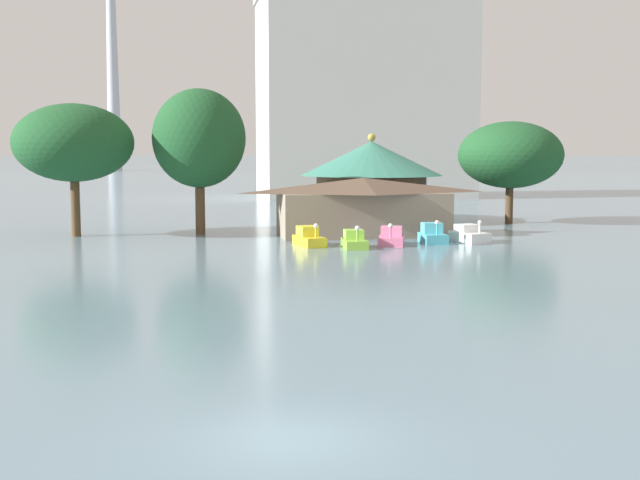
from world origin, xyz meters
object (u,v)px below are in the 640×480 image
(boathouse, at_px, (363,206))
(background_building_block, at_px, (363,95))
(pedal_boat_pink, at_px, (391,238))
(shoreline_tree_right, at_px, (510,155))
(shoreline_tree_mid, at_px, (199,139))
(shoreline_tree_tall_left, at_px, (73,143))
(green_roof_pavilion, at_px, (371,177))
(pedal_boat_yellow, at_px, (309,238))
(pedal_boat_lime, at_px, (354,241))
(pedal_boat_white, at_px, (469,235))
(pedal_boat_cyan, at_px, (433,235))

(boathouse, xyz_separation_m, background_building_block, (11.45, 49.78, 11.50))
(pedal_boat_pink, height_order, background_building_block, background_building_block)
(boathouse, bearing_deg, shoreline_tree_right, 28.02)
(shoreline_tree_mid, bearing_deg, background_building_block, 63.18)
(shoreline_tree_tall_left, bearing_deg, green_roof_pavilion, 18.83)
(pedal_boat_yellow, bearing_deg, pedal_boat_lime, 44.95)
(shoreline_tree_tall_left, bearing_deg, pedal_boat_pink, -23.52)
(pedal_boat_lime, height_order, background_building_block, background_building_block)
(boathouse, relative_size, shoreline_tree_mid, 1.22)
(pedal_boat_white, distance_m, green_roof_pavilion, 17.99)
(pedal_boat_pink, bearing_deg, pedal_boat_yellow, -77.10)
(green_roof_pavilion, height_order, background_building_block, background_building_block)
(pedal_boat_pink, bearing_deg, pedal_boat_lime, -47.50)
(shoreline_tree_mid, height_order, shoreline_tree_right, shoreline_tree_mid)
(pedal_boat_cyan, distance_m, background_building_block, 57.29)
(pedal_boat_pink, bearing_deg, shoreline_tree_tall_left, -96.05)
(pedal_boat_yellow, relative_size, pedal_boat_cyan, 1.18)
(pedal_boat_cyan, distance_m, pedal_boat_white, 2.65)
(shoreline_tree_mid, bearing_deg, pedal_boat_cyan, -29.53)
(shoreline_tree_mid, distance_m, background_building_block, 52.32)
(shoreline_tree_tall_left, xyz_separation_m, background_building_block, (32.62, 46.33, 6.84))
(pedal_boat_yellow, xyz_separation_m, boathouse, (5.03, 5.56, 1.75))
(pedal_boat_cyan, relative_size, shoreline_tree_mid, 0.25)
(shoreline_tree_tall_left, bearing_deg, pedal_boat_lime, -29.79)
(pedal_boat_lime, height_order, pedal_boat_white, pedal_boat_white)
(pedal_boat_lime, distance_m, background_building_block, 60.25)
(green_roof_pavilion, bearing_deg, pedal_boat_pink, -99.30)
(pedal_boat_lime, relative_size, pedal_boat_pink, 0.86)
(background_building_block, bearing_deg, pedal_boat_white, -95.28)
(pedal_boat_lime, xyz_separation_m, green_roof_pavilion, (5.80, 19.22, 3.57))
(pedal_boat_lime, xyz_separation_m, background_building_block, (13.74, 57.13, 13.30))
(pedal_boat_white, bearing_deg, boathouse, -145.24)
(background_building_block, bearing_deg, pedal_boat_cyan, -98.00)
(boathouse, xyz_separation_m, shoreline_tree_tall_left, (-21.17, 3.46, 4.66))
(pedal_boat_lime, xyz_separation_m, boathouse, (2.29, 7.35, 1.80))
(boathouse, bearing_deg, pedal_boat_lime, -107.31)
(boathouse, bearing_deg, green_roof_pavilion, 73.53)
(shoreline_tree_tall_left, bearing_deg, shoreline_tree_mid, -0.00)
(pedal_boat_pink, height_order, pedal_boat_cyan, pedal_boat_cyan)
(pedal_boat_white, height_order, shoreline_tree_right, shoreline_tree_right)
(green_roof_pavilion, xyz_separation_m, shoreline_tree_mid, (-15.48, -8.41, 3.23))
(pedal_boat_yellow, distance_m, pedal_boat_white, 11.36)
(pedal_boat_cyan, distance_m, shoreline_tree_mid, 19.22)
(pedal_boat_lime, xyz_separation_m, pedal_boat_pink, (2.87, 1.34, 0.01))
(shoreline_tree_tall_left, height_order, shoreline_tree_right, shoreline_tree_tall_left)
(boathouse, xyz_separation_m, shoreline_tree_right, (15.00, 7.98, 3.71))
(pedal_boat_cyan, bearing_deg, shoreline_tree_tall_left, -106.49)
(pedal_boat_lime, distance_m, pedal_boat_cyan, 6.29)
(pedal_boat_yellow, relative_size, green_roof_pavilion, 0.25)
(green_roof_pavilion, xyz_separation_m, shoreline_tree_tall_left, (-24.67, -8.41, 2.89))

